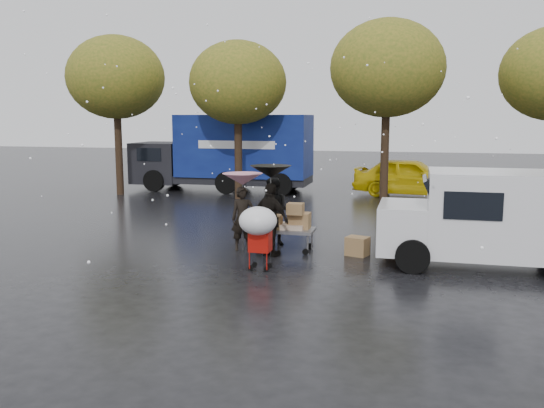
% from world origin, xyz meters
% --- Properties ---
extents(ground, '(90.00, 90.00, 0.00)m').
position_xyz_m(ground, '(0.00, 0.00, 0.00)').
color(ground, black).
rests_on(ground, ground).
extents(person_pink, '(0.71, 0.61, 1.64)m').
position_xyz_m(person_pink, '(-0.58, 1.00, 0.82)').
color(person_pink, black).
rests_on(person_pink, ground).
extents(person_middle, '(0.93, 0.75, 1.82)m').
position_xyz_m(person_middle, '(0.07, 1.79, 0.91)').
color(person_middle, black).
rests_on(person_middle, ground).
extents(person_black, '(1.15, 0.86, 1.82)m').
position_xyz_m(person_black, '(0.28, 0.56, 0.91)').
color(person_black, black).
rests_on(person_black, ground).
extents(umbrella_pink, '(1.03, 1.03, 1.99)m').
position_xyz_m(umbrella_pink, '(-0.58, 1.00, 1.84)').
color(umbrella_pink, '#4C4C4C').
rests_on(umbrella_pink, ground).
extents(umbrella_black, '(1.01, 1.01, 2.24)m').
position_xyz_m(umbrella_black, '(0.28, 0.56, 2.09)').
color(umbrella_black, '#4C4C4C').
rests_on(umbrella_black, ground).
extents(vendor_cart, '(1.52, 0.80, 1.27)m').
position_xyz_m(vendor_cart, '(0.58, 1.15, 0.73)').
color(vendor_cart, slate).
rests_on(vendor_cart, ground).
extents(shopping_cart, '(0.84, 0.84, 1.46)m').
position_xyz_m(shopping_cart, '(0.37, -0.92, 1.06)').
color(shopping_cart, '#B8110A').
rests_on(shopping_cart, ground).
extents(white_van, '(4.91, 2.18, 2.20)m').
position_xyz_m(white_van, '(5.51, 0.71, 1.16)').
color(white_van, white).
rests_on(white_van, ground).
extents(blue_truck, '(8.30, 2.60, 3.50)m').
position_xyz_m(blue_truck, '(-4.80, 12.43, 1.76)').
color(blue_truck, navy).
rests_on(blue_truck, ground).
extents(box_ground_near, '(0.63, 0.56, 0.47)m').
position_xyz_m(box_ground_near, '(2.36, 1.11, 0.23)').
color(box_ground_near, olive).
rests_on(box_ground_near, ground).
extents(box_ground_far, '(0.55, 0.46, 0.37)m').
position_xyz_m(box_ground_far, '(3.25, 1.47, 0.19)').
color(box_ground_far, olive).
rests_on(box_ground_far, ground).
extents(yellow_taxi, '(5.09, 2.57, 1.66)m').
position_xyz_m(yellow_taxi, '(3.50, 12.58, 0.83)').
color(yellow_taxi, '#DCBD0B').
rests_on(yellow_taxi, ground).
extents(tree_row, '(21.60, 4.40, 7.12)m').
position_xyz_m(tree_row, '(-0.47, 10.00, 5.02)').
color(tree_row, black).
rests_on(tree_row, ground).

